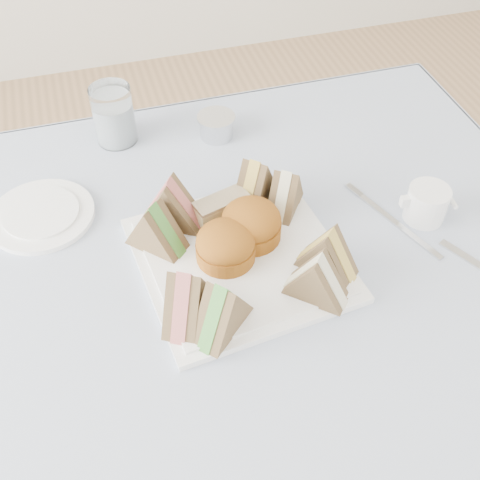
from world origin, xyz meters
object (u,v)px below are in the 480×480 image
object	(u,v)px
table	(268,405)
serving_plate	(240,259)
water_glass	(114,115)
creamer_jug	(427,204)

from	to	relation	value
table	serving_plate	bearing A→B (deg)	124.48
table	water_glass	bearing A→B (deg)	112.56
serving_plate	creamer_jug	bearing A→B (deg)	-4.48
serving_plate	table	bearing A→B (deg)	-61.70
water_glass	table	bearing A→B (deg)	-67.44
table	creamer_jug	distance (m)	0.50
water_glass	creamer_jug	distance (m)	0.58
table	serving_plate	distance (m)	0.39
serving_plate	water_glass	world-z (taller)	water_glass
water_glass	creamer_jug	size ratio (longest dim) A/B	1.64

